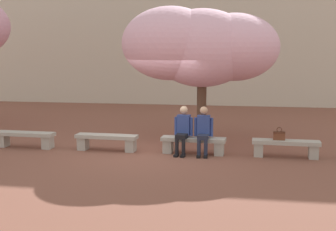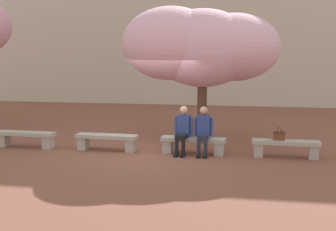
{
  "view_description": "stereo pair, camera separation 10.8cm",
  "coord_description": "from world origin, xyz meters",
  "px_view_note": "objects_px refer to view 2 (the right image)",
  "views": [
    {
      "loc": [
        2.6,
        -12.29,
        2.81
      ],
      "look_at": [
        0.49,
        0.2,
        1.0
      ],
      "focal_mm": 50.0,
      "sensor_mm": 36.0,
      "label": 1
    },
    {
      "loc": [
        2.71,
        -12.27,
        2.81
      ],
      "look_at": [
        0.49,
        0.2,
        1.0
      ],
      "focal_mm": 50.0,
      "sensor_mm": 36.0,
      "label": 2
    }
  ],
  "objects_px": {
    "stone_bench_center": "(107,140)",
    "person_seated_right": "(203,129)",
    "cherry_tree_main": "(201,46)",
    "stone_bench_near_east": "(193,143)",
    "person_seated_left": "(183,128)",
    "handbag": "(279,135)",
    "stone_bench_near_west": "(26,137)",
    "stone_bench_east_end": "(286,146)"
  },
  "relations": [
    {
      "from": "stone_bench_east_end",
      "to": "person_seated_right",
      "type": "bearing_deg",
      "value": -178.58
    },
    {
      "from": "person_seated_left",
      "to": "person_seated_right",
      "type": "bearing_deg",
      "value": -0.04
    },
    {
      "from": "person_seated_left",
      "to": "person_seated_right",
      "type": "relative_size",
      "value": 1.0
    },
    {
      "from": "stone_bench_center",
      "to": "cherry_tree_main",
      "type": "xyz_separation_m",
      "value": [
        2.41,
        1.78,
        2.58
      ]
    },
    {
      "from": "stone_bench_center",
      "to": "cherry_tree_main",
      "type": "distance_m",
      "value": 3.95
    },
    {
      "from": "person_seated_left",
      "to": "cherry_tree_main",
      "type": "bearing_deg",
      "value": 81.96
    },
    {
      "from": "stone_bench_near_east",
      "to": "person_seated_right",
      "type": "bearing_deg",
      "value": -11.16
    },
    {
      "from": "person_seated_left",
      "to": "person_seated_right",
      "type": "xyz_separation_m",
      "value": [
        0.55,
        -0.0,
        0.0
      ]
    },
    {
      "from": "handbag",
      "to": "person_seated_right",
      "type": "bearing_deg",
      "value": -177.64
    },
    {
      "from": "stone_bench_near_west",
      "to": "cherry_tree_main",
      "type": "distance_m",
      "value": 5.76
    },
    {
      "from": "stone_bench_near_west",
      "to": "handbag",
      "type": "relative_size",
      "value": 5.15
    },
    {
      "from": "cherry_tree_main",
      "to": "stone_bench_near_west",
      "type": "bearing_deg",
      "value": -159.77
    },
    {
      "from": "person_seated_right",
      "to": "stone_bench_near_west",
      "type": "bearing_deg",
      "value": 179.4
    },
    {
      "from": "stone_bench_near_west",
      "to": "handbag",
      "type": "distance_m",
      "value": 7.1
    },
    {
      "from": "stone_bench_near_west",
      "to": "stone_bench_center",
      "type": "bearing_deg",
      "value": 0.0
    },
    {
      "from": "handbag",
      "to": "cherry_tree_main",
      "type": "bearing_deg",
      "value": 142.27
    },
    {
      "from": "stone_bench_near_west",
      "to": "stone_bench_center",
      "type": "relative_size",
      "value": 1.0
    },
    {
      "from": "stone_bench_near_west",
      "to": "handbag",
      "type": "bearing_deg",
      "value": 0.22
    },
    {
      "from": "person_seated_right",
      "to": "handbag",
      "type": "relative_size",
      "value": 3.81
    },
    {
      "from": "stone_bench_near_east",
      "to": "handbag",
      "type": "distance_m",
      "value": 2.26
    },
    {
      "from": "cherry_tree_main",
      "to": "person_seated_right",
      "type": "bearing_deg",
      "value": -81.02
    },
    {
      "from": "stone_bench_center",
      "to": "person_seated_right",
      "type": "bearing_deg",
      "value": -1.14
    },
    {
      "from": "stone_bench_near_east",
      "to": "handbag",
      "type": "bearing_deg",
      "value": 0.71
    },
    {
      "from": "stone_bench_near_east",
      "to": "person_seated_left",
      "type": "height_order",
      "value": "person_seated_left"
    },
    {
      "from": "stone_bench_east_end",
      "to": "person_seated_right",
      "type": "height_order",
      "value": "person_seated_right"
    },
    {
      "from": "stone_bench_near_west",
      "to": "stone_bench_east_end",
      "type": "height_order",
      "value": "same"
    },
    {
      "from": "person_seated_left",
      "to": "person_seated_right",
      "type": "height_order",
      "value": "same"
    },
    {
      "from": "cherry_tree_main",
      "to": "stone_bench_near_east",
      "type": "bearing_deg",
      "value": -89.4
    },
    {
      "from": "stone_bench_near_west",
      "to": "stone_bench_near_east",
      "type": "relative_size",
      "value": 1.0
    },
    {
      "from": "handbag",
      "to": "person_seated_left",
      "type": "bearing_deg",
      "value": -178.16
    },
    {
      "from": "handbag",
      "to": "stone_bench_center",
      "type": "bearing_deg",
      "value": -179.66
    },
    {
      "from": "stone_bench_near_east",
      "to": "cherry_tree_main",
      "type": "xyz_separation_m",
      "value": [
        -0.02,
        1.78,
        2.58
      ]
    },
    {
      "from": "person_seated_left",
      "to": "cherry_tree_main",
      "type": "distance_m",
      "value": 2.87
    },
    {
      "from": "stone_bench_near_west",
      "to": "stone_bench_center",
      "type": "xyz_separation_m",
      "value": [
        2.43,
        0.0,
        0.0
      ]
    },
    {
      "from": "stone_bench_near_west",
      "to": "stone_bench_near_east",
      "type": "xyz_separation_m",
      "value": [
        4.85,
        0.0,
        0.0
      ]
    },
    {
      "from": "stone_bench_center",
      "to": "handbag",
      "type": "height_order",
      "value": "handbag"
    },
    {
      "from": "stone_bench_center",
      "to": "stone_bench_east_end",
      "type": "xyz_separation_m",
      "value": [
        4.85,
        0.0,
        0.0
      ]
    },
    {
      "from": "stone_bench_east_end",
      "to": "person_seated_left",
      "type": "bearing_deg",
      "value": -178.87
    },
    {
      "from": "person_seated_left",
      "to": "handbag",
      "type": "bearing_deg",
      "value": 1.84
    },
    {
      "from": "stone_bench_near_west",
      "to": "stone_bench_east_end",
      "type": "xyz_separation_m",
      "value": [
        7.28,
        0.0,
        0.0
      ]
    },
    {
      "from": "person_seated_right",
      "to": "cherry_tree_main",
      "type": "distance_m",
      "value": 2.87
    },
    {
      "from": "stone_bench_center",
      "to": "stone_bench_near_east",
      "type": "height_order",
      "value": "same"
    }
  ]
}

